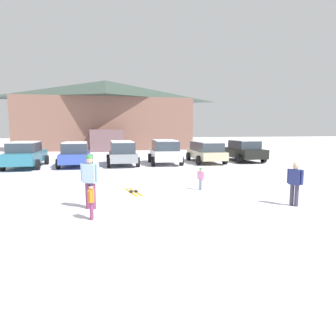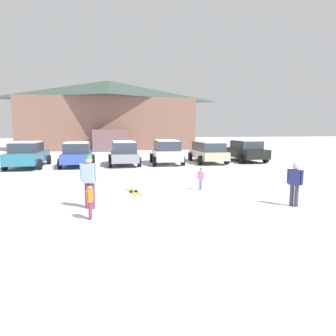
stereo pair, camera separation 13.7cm
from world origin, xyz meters
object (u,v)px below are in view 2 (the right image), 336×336
at_px(parked_teal_hatchback, 28,154).
at_px(parked_beige_suv, 208,151).
at_px(skier_child_in_pink_snowsuit, 201,178).
at_px(parked_black_sedan, 245,151).
at_px(ski_lodge, 109,114).
at_px(skier_adult_in_blue_parka, 89,179).
at_px(skier_teen_in_navy_coat, 295,182).
at_px(parked_grey_wagon, 124,152).
at_px(parked_blue_hatchback, 77,154).
at_px(parked_white_suv, 166,151).
at_px(skier_child_in_orange_jacket, 90,199).
at_px(pair_of_skis, 133,192).

height_order(parked_teal_hatchback, parked_beige_suv, parked_teal_hatchback).
bearing_deg(skier_child_in_pink_snowsuit, parked_teal_hatchback, 132.65).
relative_size(parked_black_sedan, skier_child_in_pink_snowsuit, 4.89).
distance_m(ski_lodge, parked_teal_hatchback, 19.75).
xyz_separation_m(skier_adult_in_blue_parka, skier_teen_in_navy_coat, (6.35, -1.08, -0.15)).
relative_size(parked_grey_wagon, parked_black_sedan, 0.96).
bearing_deg(parked_teal_hatchback, parked_black_sedan, 1.34).
distance_m(ski_lodge, skier_adult_in_blue_parka, 30.14).
bearing_deg(parked_grey_wagon, parked_blue_hatchback, 178.13).
height_order(ski_lodge, parked_blue_hatchback, ski_lodge).
height_order(parked_white_suv, parked_black_sedan, parked_white_suv).
height_order(parked_teal_hatchback, parked_grey_wagon, parked_teal_hatchback).
relative_size(skier_child_in_orange_jacket, pair_of_skis, 0.60).
height_order(parked_grey_wagon, skier_adult_in_blue_parka, skier_adult_in_blue_parka).
height_order(parked_beige_suv, skier_child_in_pink_snowsuit, parked_beige_suv).
distance_m(parked_beige_suv, skier_child_in_pink_snowsuit, 10.22).
relative_size(skier_child_in_orange_jacket, skier_child_in_pink_snowsuit, 1.11).
distance_m(parked_white_suv, parked_black_sedan, 6.22).
relative_size(parked_teal_hatchback, parked_grey_wagon, 1.14).
relative_size(ski_lodge, parked_teal_hatchback, 4.36).
bearing_deg(parked_black_sedan, skier_adult_in_blue_parka, -133.36).
bearing_deg(skier_child_in_pink_snowsuit, parked_black_sedan, 55.06).
xyz_separation_m(ski_lodge, skier_teen_in_navy_coat, (5.11, -31.01, -3.50)).
distance_m(parked_blue_hatchback, parked_black_sedan, 12.27).
distance_m(parked_blue_hatchback, parked_white_suv, 6.06).
relative_size(ski_lodge, skier_adult_in_blue_parka, 12.51).
xyz_separation_m(parked_blue_hatchback, parked_black_sedan, (12.27, 0.32, 0.01)).
relative_size(parked_black_sedan, skier_adult_in_blue_parka, 2.62).
bearing_deg(parked_teal_hatchback, skier_teen_in_navy_coat, -49.24).
xyz_separation_m(parked_white_suv, parked_beige_suv, (3.14, 0.21, -0.06)).
bearing_deg(skier_child_in_pink_snowsuit, parked_blue_hatchback, 120.53).
xyz_separation_m(parked_grey_wagon, parked_black_sedan, (9.21, 0.42, -0.06)).
xyz_separation_m(parked_teal_hatchback, skier_adult_in_blue_parka, (4.32, -11.30, 0.10)).
xyz_separation_m(parked_beige_suv, parked_black_sedan, (3.07, 0.14, -0.02)).
bearing_deg(parked_beige_suv, parked_blue_hatchback, -178.90).
bearing_deg(skier_adult_in_blue_parka, skier_teen_in_navy_coat, -9.68).
relative_size(parked_white_suv, skier_child_in_pink_snowsuit, 4.72).
bearing_deg(parked_grey_wagon, skier_adult_in_blue_parka, -99.09).
height_order(parked_black_sedan, pair_of_skis, parked_black_sedan).
bearing_deg(parked_blue_hatchback, parked_beige_suv, 1.10).
bearing_deg(parked_white_suv, skier_adult_in_blue_parka, -112.99).
xyz_separation_m(parked_black_sedan, skier_adult_in_blue_parka, (-11.01, -11.66, 0.12)).
distance_m(skier_child_in_orange_jacket, pair_of_skis, 3.62).
xyz_separation_m(skier_adult_in_blue_parka, pair_of_skis, (1.54, 2.11, -0.92)).
height_order(skier_teen_in_navy_coat, skier_child_in_pink_snowsuit, skier_teen_in_navy_coat).
relative_size(parked_white_suv, parked_black_sedan, 0.97).
distance_m(parked_teal_hatchback, parked_blue_hatchback, 3.06).
bearing_deg(skier_teen_in_navy_coat, skier_child_in_orange_jacket, -179.46).
distance_m(ski_lodge, parked_blue_hatchback, 19.08).
distance_m(ski_lodge, skier_child_in_pink_snowsuit, 28.36).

